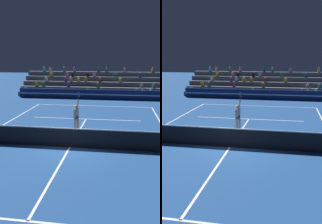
% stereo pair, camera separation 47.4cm
% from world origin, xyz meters
% --- Properties ---
extents(ground_plane, '(120.00, 120.00, 0.00)m').
position_xyz_m(ground_plane, '(0.00, 0.00, 0.00)').
color(ground_plane, navy).
extents(court_lines, '(11.10, 23.90, 0.01)m').
position_xyz_m(court_lines, '(0.00, 0.00, 0.00)').
color(court_lines, white).
rests_on(court_lines, ground).
extents(tennis_net, '(12.00, 0.10, 1.10)m').
position_xyz_m(tennis_net, '(0.00, 0.00, 0.54)').
color(tennis_net, black).
rests_on(tennis_net, ground).
extents(sponsor_banner_wall, '(18.00, 0.26, 1.10)m').
position_xyz_m(sponsor_banner_wall, '(0.00, 15.88, 0.55)').
color(sponsor_banner_wall, navy).
rests_on(sponsor_banner_wall, ground).
extents(bleacher_stand, '(19.21, 4.75, 3.38)m').
position_xyz_m(bleacher_stand, '(-0.00, 19.68, 1.02)').
color(bleacher_stand, '#4C515B').
rests_on(bleacher_stand, ground).
extents(tennis_player, '(0.42, 0.84, 2.50)m').
position_xyz_m(tennis_player, '(-0.18, 3.06, 0.99)').
color(tennis_player, tan).
rests_on(tennis_player, ground).
extents(tennis_ball, '(0.07, 0.07, 0.07)m').
position_xyz_m(tennis_ball, '(-3.83, 6.93, 0.03)').
color(tennis_ball, '#C6DB33').
rests_on(tennis_ball, ground).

